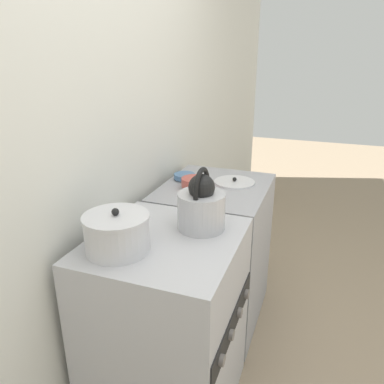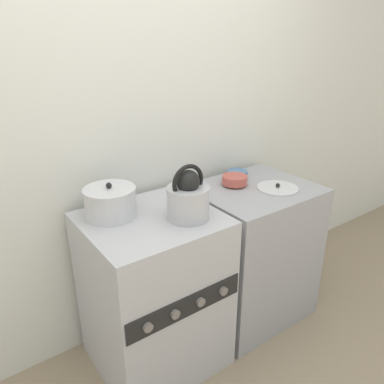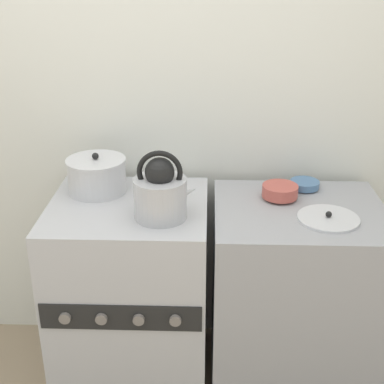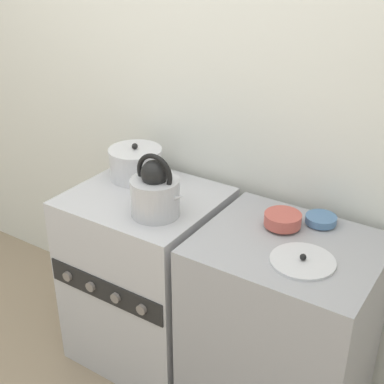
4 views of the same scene
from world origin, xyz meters
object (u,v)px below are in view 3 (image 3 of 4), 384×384
Objects in this scene: enamel_bowl at (280,191)px; loose_pot_lid at (328,218)px; stove at (132,295)px; small_ceramic_bowl at (305,184)px; cooking_pot at (97,175)px; kettle at (161,192)px.

loose_pot_lid is at bearing -48.51° from enamel_bowl.
small_ceramic_bowl is (0.74, 0.20, 0.45)m from stove.
stove is 0.90m from loose_pot_lid.
cooking_pot reaches higher than loose_pot_lid.
enamel_bowl is at bearing 131.49° from loose_pot_lid.
stove is 5.89× the size of enamel_bowl.
stove is at bearing -164.68° from small_ceramic_bowl.
small_ceramic_bowl is 0.30m from loose_pot_lid.
enamel_bowl is 0.16m from small_ceramic_bowl.
small_ceramic_bowl reaches higher than loose_pot_lid.
enamel_bowl is (0.76, -0.03, -0.05)m from cooking_pot.
kettle is 0.52m from enamel_bowl.
small_ceramic_bowl is at bearing 98.78° from loose_pot_lid.
cooking_pot is 0.76m from enamel_bowl.
kettle is 2.15× the size of small_ceramic_bowl.
cooking_pot is at bearing 177.41° from enamel_bowl.
enamel_bowl is (0.62, 0.10, 0.46)m from stove.
kettle is 0.67m from small_ceramic_bowl.
cooking_pot is 0.89m from small_ceramic_bowl.
kettle is 0.37m from cooking_pot.
cooking_pot is at bearing -175.31° from small_ceramic_bowl.
loose_pot_lid is (0.78, -0.09, 0.43)m from stove.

